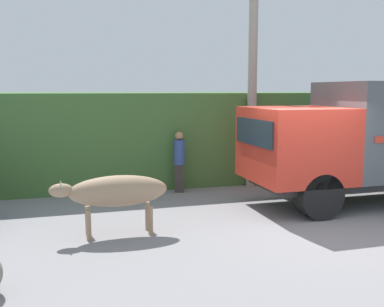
# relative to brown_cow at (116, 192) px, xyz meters

# --- Properties ---
(ground_plane) EXTENTS (60.00, 60.00, 0.00)m
(ground_plane) POSITION_rel_brown_cow_xyz_m (3.97, -0.53, -0.85)
(ground_plane) COLOR gray
(hillside_embankment) EXTENTS (32.00, 6.93, 2.66)m
(hillside_embankment) POSITION_rel_brown_cow_xyz_m (3.97, 7.00, 0.49)
(hillside_embankment) COLOR #426B33
(hillside_embankment) RESTS_ON ground_plane
(brown_cow) EXTENTS (2.20, 0.59, 1.15)m
(brown_cow) POSITION_rel_brown_cow_xyz_m (0.00, 0.00, 0.00)
(brown_cow) COLOR #9E7F60
(brown_cow) RESTS_ON ground_plane
(pedestrian_on_hill) EXTENTS (0.35, 0.35, 1.65)m
(pedestrian_on_hill) POSITION_rel_brown_cow_xyz_m (2.07, 3.19, 0.08)
(pedestrian_on_hill) COLOR #38332D
(pedestrian_on_hill) RESTS_ON ground_plane
(utility_pole) EXTENTS (0.90, 0.26, 6.31)m
(utility_pole) POSITION_rel_brown_cow_xyz_m (4.24, 3.38, 2.41)
(utility_pole) COLOR #9E998E
(utility_pole) RESTS_ON ground_plane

